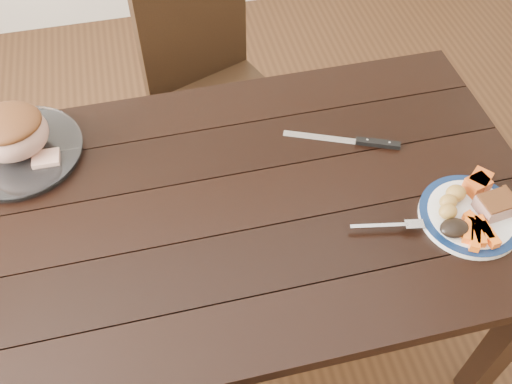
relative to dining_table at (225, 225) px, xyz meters
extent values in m
plane|color=#472B16|center=(0.00, 0.00, -0.66)|extent=(4.00, 4.00, 0.00)
cube|color=black|center=(0.00, 0.00, 0.07)|extent=(1.60, 0.91, 0.04)
cube|color=black|center=(0.72, -0.37, -0.30)|extent=(0.07, 0.07, 0.71)
cube|color=black|center=(0.72, 0.37, -0.30)|extent=(0.07, 0.07, 0.71)
cube|color=black|center=(0.12, 0.65, -0.21)|extent=(0.54, 0.54, 0.04)
cube|color=black|center=(0.05, 0.84, 0.04)|extent=(0.41, 0.19, 0.46)
cube|color=black|center=(0.23, 0.88, -0.44)|extent=(0.04, 0.04, 0.43)
cube|color=black|center=(0.36, 0.55, -0.44)|extent=(0.04, 0.04, 0.43)
cube|color=black|center=(-0.11, 0.75, -0.44)|extent=(0.04, 0.04, 0.43)
cube|color=black|center=(0.02, 0.42, -0.44)|extent=(0.04, 0.04, 0.43)
cylinder|color=white|center=(0.58, -0.18, 0.10)|extent=(0.25, 0.25, 0.02)
torus|color=#0E2046|center=(0.58, -0.18, 0.11)|extent=(0.25, 0.25, 0.02)
cylinder|color=white|center=(-0.50, 0.29, 0.10)|extent=(0.33, 0.33, 0.02)
cube|color=tan|center=(0.64, -0.18, 0.13)|extent=(0.09, 0.08, 0.04)
ellipsoid|color=gold|center=(0.56, -0.13, 0.13)|extent=(0.05, 0.04, 0.04)
ellipsoid|color=gold|center=(0.52, -0.17, 0.13)|extent=(0.04, 0.04, 0.04)
ellipsoid|color=gold|center=(0.53, -0.15, 0.13)|extent=(0.04, 0.04, 0.04)
cube|color=orange|center=(0.55, -0.23, 0.12)|extent=(0.05, 0.07, 0.02)
cube|color=orange|center=(0.56, -0.24, 0.12)|extent=(0.04, 0.07, 0.02)
cube|color=orange|center=(0.59, -0.25, 0.12)|extent=(0.03, 0.07, 0.02)
cube|color=orange|center=(0.55, -0.25, 0.12)|extent=(0.05, 0.07, 0.02)
cube|color=orange|center=(0.58, -0.23, 0.12)|extent=(0.02, 0.07, 0.02)
cube|color=orange|center=(0.57, -0.22, 0.12)|extent=(0.04, 0.07, 0.02)
cube|color=#EE5A1A|center=(0.62, -0.11, 0.13)|extent=(0.06, 0.06, 0.04)
cube|color=#EE5A1A|center=(0.64, -0.10, 0.13)|extent=(0.07, 0.07, 0.04)
ellipsoid|color=black|center=(0.51, -0.22, 0.13)|extent=(0.07, 0.05, 0.03)
cube|color=silver|center=(0.35, -0.16, 0.11)|extent=(0.14, 0.03, 0.00)
cube|color=silver|center=(0.43, -0.18, 0.11)|extent=(0.05, 0.03, 0.00)
ellipsoid|color=tan|center=(-0.50, 0.29, 0.17)|extent=(0.19, 0.17, 0.13)
cube|color=tan|center=(-0.43, 0.23, 0.12)|extent=(0.07, 0.06, 0.02)
cube|color=silver|center=(0.30, 0.17, 0.09)|extent=(0.19, 0.10, 0.00)
cube|color=black|center=(0.45, 0.10, 0.10)|extent=(0.12, 0.06, 0.01)
camera|label=1|loc=(-0.12, -0.87, 1.23)|focal=40.00mm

